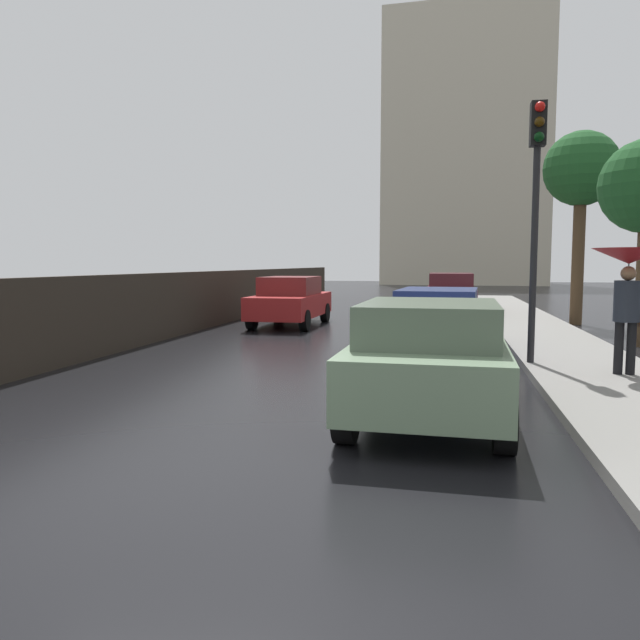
% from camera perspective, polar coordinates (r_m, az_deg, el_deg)
% --- Properties ---
extents(ground, '(120.00, 120.00, 0.00)m').
position_cam_1_polar(ground, '(5.59, -17.61, -14.86)').
color(ground, black).
extents(car_maroon_near_kerb, '(1.82, 4.59, 1.54)m').
position_cam_1_polar(car_maroon_near_kerb, '(23.06, 12.12, 2.48)').
color(car_maroon_near_kerb, maroon).
rests_on(car_maroon_near_kerb, ground).
extents(car_green_mid_road, '(1.92, 3.87, 1.45)m').
position_cam_1_polar(car_green_mid_road, '(7.52, 10.26, -3.46)').
color(car_green_mid_road, slate).
rests_on(car_green_mid_road, ground).
extents(car_red_behind_camera, '(1.83, 4.21, 1.50)m').
position_cam_1_polar(car_red_behind_camera, '(18.61, -2.77, 1.82)').
color(car_red_behind_camera, maroon).
rests_on(car_red_behind_camera, ground).
extents(car_blue_far_lane, '(2.08, 4.54, 1.37)m').
position_cam_1_polar(car_blue_far_lane, '(12.84, 10.90, 0.02)').
color(car_blue_far_lane, navy).
rests_on(car_blue_far_lane, ground).
extents(pedestrian_with_umbrella_near, '(1.11, 1.11, 2.00)m').
position_cam_1_polar(pedestrian_with_umbrella_near, '(10.75, 26.89, 3.88)').
color(pedestrian_with_umbrella_near, black).
rests_on(pedestrian_with_umbrella_near, sidewalk_strip).
extents(traffic_light, '(0.26, 0.39, 4.53)m').
position_cam_1_polar(traffic_light, '(11.47, 19.57, 11.85)').
color(traffic_light, black).
rests_on(traffic_light, sidewalk_strip).
extents(street_tree_far, '(2.26, 2.26, 5.91)m').
position_cam_1_polar(street_tree_far, '(20.70, 23.25, 12.55)').
color(street_tree_far, '#4C3823').
rests_on(street_tree_far, ground).
extents(distant_tower, '(14.57, 10.28, 30.24)m').
position_cam_1_polar(distant_tower, '(58.98, 13.47, 15.10)').
color(distant_tower, beige).
rests_on(distant_tower, ground).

